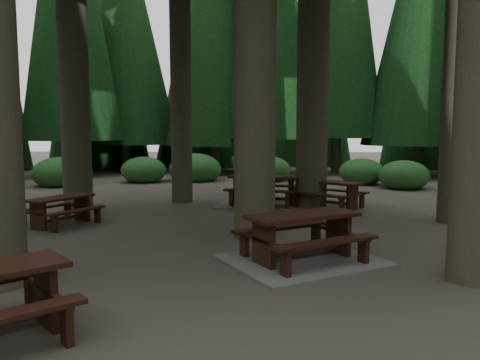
{
  "coord_description": "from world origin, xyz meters",
  "views": [
    {
      "loc": [
        0.89,
        -9.34,
        2.2
      ],
      "look_at": [
        0.46,
        1.11,
        1.1
      ],
      "focal_mm": 35.0,
      "sensor_mm": 36.0,
      "label": 1
    }
  ],
  "objects_px": {
    "picnic_table_d": "(329,190)",
    "picnic_table_c": "(264,195)",
    "picnic_table_a": "(302,245)",
    "picnic_table_b": "(61,206)"
  },
  "relations": [
    {
      "from": "picnic_table_a",
      "to": "picnic_table_c",
      "type": "xyz_separation_m",
      "value": [
        -0.58,
        6.07,
        0.03
      ]
    },
    {
      "from": "picnic_table_a",
      "to": "picnic_table_b",
      "type": "bearing_deg",
      "value": 121.19
    },
    {
      "from": "picnic_table_d",
      "to": "picnic_table_c",
      "type": "bearing_deg",
      "value": -156.8
    },
    {
      "from": "picnic_table_a",
      "to": "picnic_table_d",
      "type": "xyz_separation_m",
      "value": [
        1.27,
        5.58,
        0.23
      ]
    },
    {
      "from": "picnic_table_c",
      "to": "picnic_table_a",
      "type": "bearing_deg",
      "value": -71.75
    },
    {
      "from": "picnic_table_a",
      "to": "picnic_table_c",
      "type": "distance_m",
      "value": 6.09
    },
    {
      "from": "picnic_table_a",
      "to": "picnic_table_b",
      "type": "xyz_separation_m",
      "value": [
        -5.35,
        2.88,
        0.16
      ]
    },
    {
      "from": "picnic_table_b",
      "to": "picnic_table_c",
      "type": "bearing_deg",
      "value": -29.27
    },
    {
      "from": "picnic_table_a",
      "to": "picnic_table_d",
      "type": "height_order",
      "value": "picnic_table_a"
    },
    {
      "from": "picnic_table_d",
      "to": "picnic_table_b",
      "type": "bearing_deg",
      "value": -119.91
    }
  ]
}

